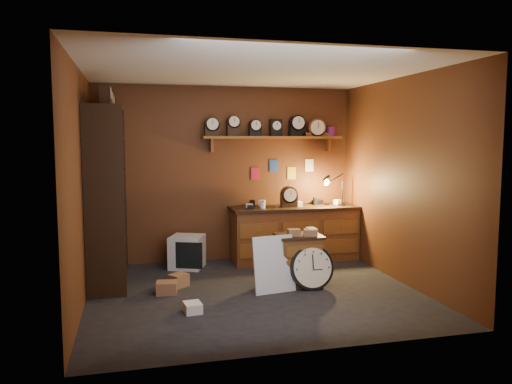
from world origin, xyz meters
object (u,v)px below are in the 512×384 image
object	(u,v)px
low_cabinet	(299,257)
big_round_clock	(312,268)
workbench	(294,230)
shelving_unit	(105,188)

from	to	relation	value
low_cabinet	big_round_clock	bearing A→B (deg)	-69.08
workbench	big_round_clock	distance (m)	1.56
shelving_unit	low_cabinet	size ratio (longest dim) A/B	3.45
workbench	big_round_clock	xyz separation A→B (m)	(-0.27, -1.53, -0.19)
workbench	low_cabinet	xyz separation A→B (m)	(-0.36, -1.27, -0.11)
shelving_unit	workbench	distance (m)	2.95
shelving_unit	big_round_clock	size ratio (longest dim) A/B	4.54
low_cabinet	big_round_clock	xyz separation A→B (m)	(0.09, -0.25, -0.08)
big_round_clock	low_cabinet	bearing A→B (deg)	109.57
low_cabinet	workbench	bearing A→B (deg)	75.40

